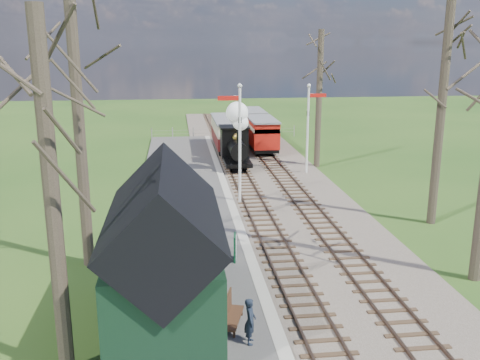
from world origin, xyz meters
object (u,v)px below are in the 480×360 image
object	(u,v)px
locomotive	(236,139)
red_carriage_a	(262,134)
semaphore_near	(238,136)
station_shed	(165,255)
sign_board	(235,248)
person	(250,321)
red_carriage_b	(252,123)
coach	(227,132)
semaphore_far	(309,122)
bench	(229,313)

from	to	relation	value
locomotive	red_carriage_a	world-z (taller)	locomotive
semaphore_near	station_shed	bearing A→B (deg)	-106.38
sign_board	person	distance (m)	5.76
red_carriage_b	sign_board	xyz separation A→B (m)	(-4.41, -26.49, -0.75)
station_shed	coach	xyz separation A→B (m)	(4.30, 25.88, -0.77)
person	red_carriage_a	bearing A→B (deg)	-2.39
locomotive	coach	size ratio (longest dim) A/B	0.63
semaphore_far	red_carriage_b	distance (m)	13.02
person	locomotive	bearing A→B (deg)	2.02
person	red_carriage_b	bearing A→B (deg)	-0.74
station_shed	coach	world-z (taller)	station_shed
locomotive	bench	bearing A→B (deg)	-97.01
semaphore_far	red_carriage_a	xyz separation A→B (m)	(-1.77, 7.25, -1.90)
sign_board	locomotive	bearing A→B (deg)	83.40
coach	bench	bearing A→B (deg)	-95.44
locomotive	coach	bearing A→B (deg)	89.89
station_shed	locomotive	distance (m)	20.27
red_carriage_a	red_carriage_b	bearing A→B (deg)	90.00
semaphore_near	locomotive	world-z (taller)	semaphore_near
locomotive	station_shed	bearing A→B (deg)	-102.20
locomotive	red_carriage_a	xyz separation A→B (m)	(2.61, 5.44, -0.60)
semaphore_near	coach	xyz separation A→B (m)	(0.77, 13.87, -2.12)
locomotive	red_carriage_b	world-z (taller)	locomotive
red_carriage_a	semaphore_far	bearing A→B (deg)	-76.26
station_shed	person	world-z (taller)	station_shed
red_carriage_a	semaphore_near	bearing A→B (deg)	-104.26
locomotive	coach	world-z (taller)	locomotive
sign_board	bench	world-z (taller)	sign_board
station_shed	red_carriage_a	world-z (taller)	station_shed
red_carriage_b	sign_board	distance (m)	26.87
station_shed	sign_board	distance (m)	5.18
station_shed	person	xyz separation A→B (m)	(2.26, -1.49, -1.41)
semaphore_far	locomotive	bearing A→B (deg)	157.56
coach	station_shed	bearing A→B (deg)	-99.43
red_carriage_a	person	world-z (taller)	red_carriage_a
semaphore_far	red_carriage_a	size ratio (longest dim) A/B	1.17
semaphore_far	bench	world-z (taller)	semaphore_far
red_carriage_b	semaphore_near	bearing A→B (deg)	-100.19
station_shed	coach	size ratio (longest dim) A/B	0.89
coach	sign_board	size ratio (longest dim) A/B	7.10
bench	red_carriage_a	bearing A→B (deg)	78.77
locomotive	red_carriage_b	distance (m)	11.26
station_shed	red_carriage_a	size ratio (longest dim) A/B	1.28
semaphore_near	bench	size ratio (longest dim) A/B	4.04
station_shed	bench	bearing A→B (deg)	-15.34
semaphore_far	coach	xyz separation A→B (m)	(-4.37, 7.87, -1.85)
semaphore_far	red_carriage_b	world-z (taller)	semaphore_far
coach	red_carriage_b	world-z (taller)	coach
station_shed	semaphore_far	world-z (taller)	semaphore_far
semaphore_near	semaphore_far	distance (m)	7.91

